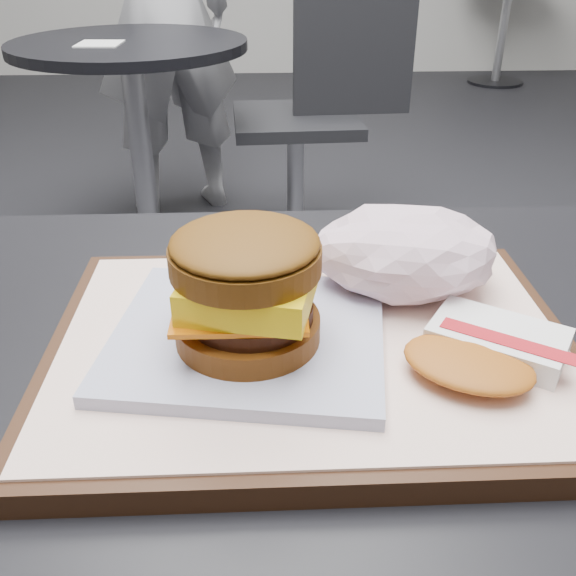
{
  "coord_description": "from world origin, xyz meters",
  "views": [
    {
      "loc": [
        0.03,
        -0.37,
        1.05
      ],
      "look_at": [
        0.05,
        0.01,
        0.83
      ],
      "focal_mm": 40.0,
      "sensor_mm": 36.0,
      "label": 1
    }
  ],
  "objects_px": {
    "breakfast_sandwich": "(248,300)",
    "hash_brown": "(485,350)",
    "crumpled_wrapper": "(406,252)",
    "neighbor_table": "(136,108)",
    "customer_table": "(232,550)",
    "patron": "(162,10)",
    "neighbor_chair": "(316,105)",
    "serving_tray": "(312,348)"
  },
  "relations": [
    {
      "from": "serving_tray",
      "to": "breakfast_sandwich",
      "type": "relative_size",
      "value": 1.78
    },
    {
      "from": "breakfast_sandwich",
      "to": "patron",
      "type": "xyz_separation_m",
      "value": [
        -0.34,
        2.19,
        -0.06
      ]
    },
    {
      "from": "customer_table",
      "to": "crumpled_wrapper",
      "type": "height_order",
      "value": "crumpled_wrapper"
    },
    {
      "from": "serving_tray",
      "to": "breakfast_sandwich",
      "type": "distance_m",
      "value": 0.07
    },
    {
      "from": "neighbor_chair",
      "to": "neighbor_table",
      "type": "bearing_deg",
      "value": -162.6
    },
    {
      "from": "serving_tray",
      "to": "hash_brown",
      "type": "xyz_separation_m",
      "value": [
        0.11,
        -0.04,
        0.02
      ]
    },
    {
      "from": "breakfast_sandwich",
      "to": "hash_brown",
      "type": "relative_size",
      "value": 1.58
    },
    {
      "from": "customer_table",
      "to": "patron",
      "type": "bearing_deg",
      "value": 98.2
    },
    {
      "from": "neighbor_chair",
      "to": "patron",
      "type": "distance_m",
      "value": 0.7
    },
    {
      "from": "hash_brown",
      "to": "neighbor_chair",
      "type": "height_order",
      "value": "neighbor_chair"
    },
    {
      "from": "customer_table",
      "to": "serving_tray",
      "type": "relative_size",
      "value": 2.11
    },
    {
      "from": "customer_table",
      "to": "hash_brown",
      "type": "xyz_separation_m",
      "value": [
        0.18,
        -0.02,
        0.22
      ]
    },
    {
      "from": "breakfast_sandwich",
      "to": "patron",
      "type": "bearing_deg",
      "value": 98.76
    },
    {
      "from": "crumpled_wrapper",
      "to": "customer_table",
      "type": "bearing_deg",
      "value": -149.08
    },
    {
      "from": "neighbor_table",
      "to": "neighbor_chair",
      "type": "xyz_separation_m",
      "value": [
        0.57,
        0.18,
        -0.04
      ]
    },
    {
      "from": "hash_brown",
      "to": "neighbor_table",
      "type": "height_order",
      "value": "hash_brown"
    },
    {
      "from": "hash_brown",
      "to": "crumpled_wrapper",
      "type": "height_order",
      "value": "crumpled_wrapper"
    },
    {
      "from": "customer_table",
      "to": "neighbor_chair",
      "type": "distance_m",
      "value": 1.84
    },
    {
      "from": "customer_table",
      "to": "patron",
      "type": "height_order",
      "value": "patron"
    },
    {
      "from": "hash_brown",
      "to": "neighbor_chair",
      "type": "xyz_separation_m",
      "value": [
        0.04,
        1.85,
        -0.29
      ]
    },
    {
      "from": "breakfast_sandwich",
      "to": "neighbor_chair",
      "type": "xyz_separation_m",
      "value": [
        0.2,
        1.82,
        -0.32
      ]
    },
    {
      "from": "breakfast_sandwich",
      "to": "crumpled_wrapper",
      "type": "xyz_separation_m",
      "value": [
        0.13,
        0.08,
        -0.01
      ]
    },
    {
      "from": "breakfast_sandwich",
      "to": "customer_table",
      "type": "bearing_deg",
      "value": -159.89
    },
    {
      "from": "breakfast_sandwich",
      "to": "hash_brown",
      "type": "xyz_separation_m",
      "value": [
        0.16,
        -0.02,
        -0.03
      ]
    },
    {
      "from": "crumpled_wrapper",
      "to": "neighbor_chair",
      "type": "distance_m",
      "value": 1.77
    },
    {
      "from": "breakfast_sandwich",
      "to": "crumpled_wrapper",
      "type": "distance_m",
      "value": 0.15
    },
    {
      "from": "customer_table",
      "to": "crumpled_wrapper",
      "type": "bearing_deg",
      "value": 30.92
    },
    {
      "from": "neighbor_table",
      "to": "neighbor_chair",
      "type": "relative_size",
      "value": 0.85
    },
    {
      "from": "customer_table",
      "to": "neighbor_chair",
      "type": "xyz_separation_m",
      "value": [
        0.22,
        1.83,
        -0.07
      ]
    },
    {
      "from": "neighbor_table",
      "to": "breakfast_sandwich",
      "type": "bearing_deg",
      "value": -77.28
    },
    {
      "from": "customer_table",
      "to": "crumpled_wrapper",
      "type": "distance_m",
      "value": 0.29
    },
    {
      "from": "breakfast_sandwich",
      "to": "hash_brown",
      "type": "height_order",
      "value": "breakfast_sandwich"
    },
    {
      "from": "breakfast_sandwich",
      "to": "patron",
      "type": "relative_size",
      "value": 0.14
    },
    {
      "from": "crumpled_wrapper",
      "to": "neighbor_chair",
      "type": "bearing_deg",
      "value": 87.49
    },
    {
      "from": "hash_brown",
      "to": "neighbor_table",
      "type": "distance_m",
      "value": 1.77
    },
    {
      "from": "customer_table",
      "to": "neighbor_chair",
      "type": "relative_size",
      "value": 0.91
    },
    {
      "from": "serving_tray",
      "to": "patron",
      "type": "distance_m",
      "value": 2.21
    },
    {
      "from": "crumpled_wrapper",
      "to": "patron",
      "type": "height_order",
      "value": "patron"
    },
    {
      "from": "serving_tray",
      "to": "patron",
      "type": "relative_size",
      "value": 0.25
    },
    {
      "from": "crumpled_wrapper",
      "to": "neighbor_table",
      "type": "height_order",
      "value": "crumpled_wrapper"
    },
    {
      "from": "serving_tray",
      "to": "breakfast_sandwich",
      "type": "bearing_deg",
      "value": -166.0
    },
    {
      "from": "customer_table",
      "to": "serving_tray",
      "type": "distance_m",
      "value": 0.21
    }
  ]
}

